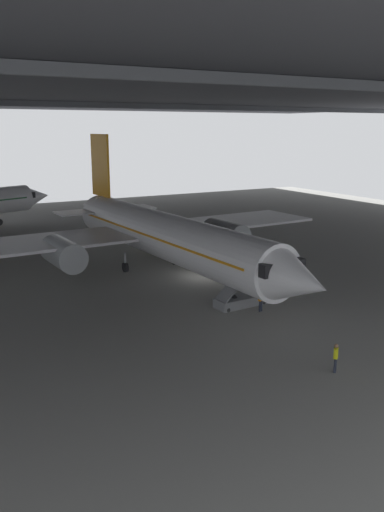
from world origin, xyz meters
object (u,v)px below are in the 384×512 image
airplane_main (162,235)px  crew_worker_near_nose (336,356)px  boarding_stairs (241,296)px  baggage_tug (157,246)px  crew_worker_by_stairs (261,299)px

airplane_main → crew_worker_near_nose: airplane_main is taller
airplane_main → crew_worker_near_nose: size_ratio=24.28×
airplane_main → boarding_stairs: size_ratio=8.18×
boarding_stairs → baggage_tug: size_ratio=2.07×
airplane_main → crew_worker_near_nose: 22.73m
crew_worker_near_nose → crew_worker_by_stairs: bearing=76.7°
boarding_stairs → baggage_tug: boarding_stairs is taller
crew_worker_by_stairs → boarding_stairs: bearing=103.8°
crew_worker_by_stairs → crew_worker_near_nose: bearing=-103.3°
crew_worker_by_stairs → airplane_main: bearing=97.4°
boarding_stairs → crew_worker_near_nose: bearing=-99.3°
baggage_tug → boarding_stairs: bearing=-97.1°
crew_worker_by_stairs → baggage_tug: size_ratio=0.69×
boarding_stairs → crew_worker_near_nose: (-1.91, -11.73, 0.18)m
boarding_stairs → baggage_tug: (2.41, 19.47, -0.22)m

